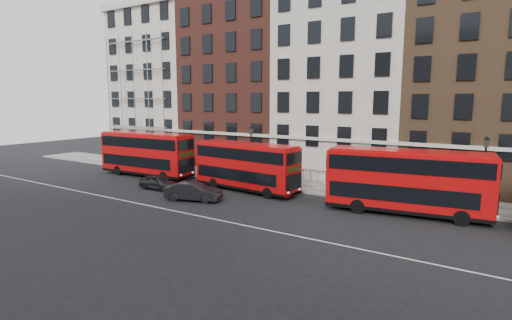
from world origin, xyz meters
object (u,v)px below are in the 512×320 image
Objects in this scene: bus_c at (406,180)px; car_front at (193,191)px; bus_b at (246,165)px; car_rear at (159,182)px; bus_a at (146,153)px.

bus_c is 15.83m from car_front.
car_rear is (-6.76, -3.73, -1.58)m from bus_b.
car_front is (10.88, -5.01, -1.68)m from bus_a.
car_front is at bearing -101.61° from bus_b.
bus_b is 2.62× the size of car_rear.
bus_a reaches higher than car_rear.
bus_c reaches higher than car_front.
bus_a is 12.44m from bus_b.
car_rear is at bearing -177.09° from bus_c.
bus_c is 2.45× the size of car_front.
bus_a reaches higher than bus_b.
car_front is at bearing -105.55° from car_rear.
bus_b is at bearing 172.39° from bus_c.
bus_b is at bearing -62.72° from car_rear.
car_rear is at bearing 57.61° from car_front.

